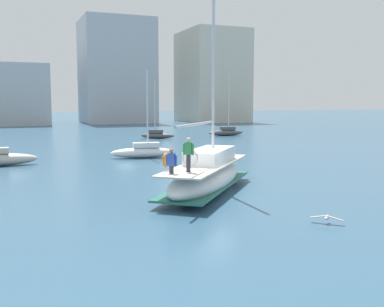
{
  "coord_description": "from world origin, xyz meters",
  "views": [
    {
      "loc": [
        -9.18,
        -20.56,
        4.65
      ],
      "look_at": [
        0.22,
        2.82,
        1.8
      ],
      "focal_mm": 42.79,
      "sensor_mm": 36.0,
      "label": 1
    }
  ],
  "objects_px": {
    "moored_sloop_far": "(143,151)",
    "seagull": "(327,218)",
    "moored_catamaran": "(226,132)",
    "moored_cutter_left": "(157,134)",
    "main_sailboat": "(207,175)"
  },
  "relations": [
    {
      "from": "moored_catamaran",
      "to": "seagull",
      "type": "distance_m",
      "value": 45.84
    },
    {
      "from": "moored_cutter_left",
      "to": "seagull",
      "type": "relative_size",
      "value": 7.31
    },
    {
      "from": "moored_catamaran",
      "to": "seagull",
      "type": "height_order",
      "value": "moored_catamaran"
    },
    {
      "from": "moored_sloop_far",
      "to": "moored_cutter_left",
      "type": "height_order",
      "value": "moored_cutter_left"
    },
    {
      "from": "main_sailboat",
      "to": "seagull",
      "type": "xyz_separation_m",
      "value": [
        1.74,
        -7.47,
        -0.66
      ]
    },
    {
      "from": "moored_sloop_far",
      "to": "seagull",
      "type": "xyz_separation_m",
      "value": [
        0.81,
        -22.7,
        -0.33
      ]
    },
    {
      "from": "moored_sloop_far",
      "to": "moored_catamaran",
      "type": "bearing_deg",
      "value": 48.75
    },
    {
      "from": "moored_sloop_far",
      "to": "seagull",
      "type": "bearing_deg",
      "value": -87.95
    },
    {
      "from": "moored_cutter_left",
      "to": "moored_sloop_far",
      "type": "bearing_deg",
      "value": -110.86
    },
    {
      "from": "moored_sloop_far",
      "to": "moored_catamaran",
      "type": "height_order",
      "value": "moored_catamaran"
    },
    {
      "from": "main_sailboat",
      "to": "moored_sloop_far",
      "type": "xyz_separation_m",
      "value": [
        0.92,
        15.23,
        -0.34
      ]
    },
    {
      "from": "main_sailboat",
      "to": "moored_cutter_left",
      "type": "distance_m",
      "value": 35.18
    },
    {
      "from": "main_sailboat",
      "to": "moored_sloop_far",
      "type": "bearing_deg",
      "value": 86.53
    },
    {
      "from": "moored_sloop_far",
      "to": "seagull",
      "type": "distance_m",
      "value": 22.72
    },
    {
      "from": "main_sailboat",
      "to": "seagull",
      "type": "height_order",
      "value": "main_sailboat"
    }
  ]
}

